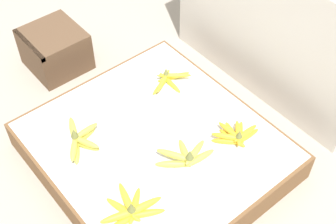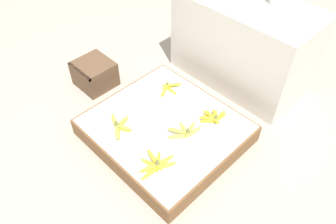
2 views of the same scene
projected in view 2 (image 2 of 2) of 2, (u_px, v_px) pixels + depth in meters
The scene contains 10 objects.
ground_plane at pixel (165, 137), 2.46m from camera, with size 10.00×10.00×0.00m, color #A89E8E.
display_platform at pixel (165, 130), 2.41m from camera, with size 1.02×0.94×0.15m.
back_vendor_table at pixel (243, 43), 2.70m from camera, with size 1.11×0.58×0.72m.
wooden_crate at pixel (95, 74), 2.81m from camera, with size 0.31×0.29×0.22m.
banana_bunch_front_left at pixel (119, 126), 2.30m from camera, with size 0.23×0.21×0.10m.
banana_bunch_front_midleft at pixel (156, 164), 2.07m from camera, with size 0.21×0.27×0.10m.
banana_bunch_middle_midleft at pixel (185, 131), 2.26m from camera, with size 0.16×0.25×0.11m.
banana_bunch_back_left at pixel (169, 87), 2.59m from camera, with size 0.17×0.24×0.08m.
banana_bunch_back_midleft at pixel (214, 117), 2.36m from camera, with size 0.16×0.21×0.09m.
foam_tray_white at pixel (239, 7), 2.37m from camera, with size 0.21×0.20×0.02m.
Camera 2 is at (1.14, -1.10, 1.90)m, focal length 35.00 mm.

